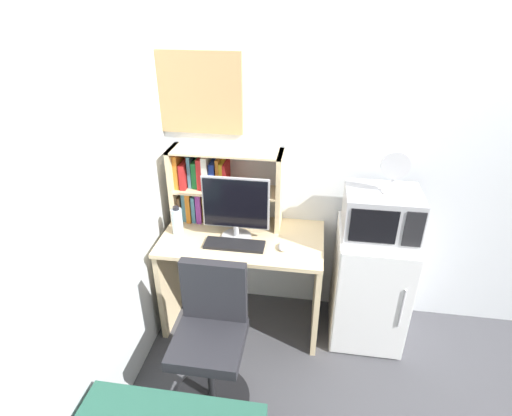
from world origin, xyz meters
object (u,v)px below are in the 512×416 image
(water_bottle, at_px, (177,221))
(wall_corkboard, at_px, (198,93))
(desk_fan, at_px, (395,169))
(monitor, at_px, (236,207))
(computer_mouse, at_px, (283,246))
(desk_chair, at_px, (211,345))
(keyboard, at_px, (235,245))
(mini_fridge, at_px, (369,285))
(microwave, at_px, (381,213))
(hutch_bookshelf, at_px, (211,185))

(water_bottle, distance_m, wall_corkboard, 0.87)
(desk_fan, relative_size, wall_corkboard, 0.46)
(monitor, bearing_deg, wall_corkboard, 134.37)
(computer_mouse, relative_size, desk_chair, 0.11)
(keyboard, bearing_deg, mini_fridge, 8.86)
(microwave, bearing_deg, desk_fan, -9.34)
(water_bottle, height_order, desk_fan, desk_fan)
(computer_mouse, bearing_deg, hutch_bookshelf, 150.96)
(wall_corkboard, bearing_deg, desk_chair, -74.29)
(keyboard, xyz_separation_m, mini_fridge, (0.92, 0.14, -0.34))
(mini_fridge, relative_size, desk_chair, 0.93)
(mini_fridge, bearing_deg, water_bottle, -178.22)
(water_bottle, bearing_deg, keyboard, -13.68)
(wall_corkboard, bearing_deg, monitor, -45.63)
(mini_fridge, xyz_separation_m, desk_fan, (0.03, -0.00, 0.88))
(monitor, relative_size, mini_fridge, 0.52)
(monitor, relative_size, desk_fan, 1.66)
(desk_chair, bearing_deg, mini_fridge, 35.87)
(mini_fridge, height_order, microwave, microwave)
(keyboard, relative_size, microwave, 0.86)
(hutch_bookshelf, bearing_deg, mini_fridge, -8.77)
(microwave, relative_size, desk_chair, 0.50)
(hutch_bookshelf, relative_size, monitor, 1.73)
(microwave, relative_size, wall_corkboard, 0.78)
(hutch_bookshelf, relative_size, wall_corkboard, 1.31)
(computer_mouse, bearing_deg, keyboard, -176.54)
(hutch_bookshelf, height_order, mini_fridge, hutch_bookshelf)
(mini_fridge, bearing_deg, hutch_bookshelf, 171.23)
(computer_mouse, height_order, wall_corkboard, wall_corkboard)
(microwave, bearing_deg, hutch_bookshelf, 171.38)
(hutch_bookshelf, xyz_separation_m, microwave, (1.15, -0.17, -0.03))
(desk_fan, bearing_deg, water_bottle, -178.38)
(hutch_bookshelf, height_order, keyboard, hutch_bookshelf)
(water_bottle, distance_m, desk_chair, 0.87)
(desk_chair, height_order, wall_corkboard, wall_corkboard)
(mini_fridge, bearing_deg, desk_chair, -144.13)
(water_bottle, distance_m, microwave, 1.35)
(monitor, bearing_deg, keyboard, -85.52)
(water_bottle, relative_size, desk_fan, 0.77)
(keyboard, relative_size, water_bottle, 1.92)
(water_bottle, bearing_deg, wall_corkboard, 69.71)
(keyboard, height_order, computer_mouse, computer_mouse)
(keyboard, height_order, water_bottle, water_bottle)
(computer_mouse, height_order, desk_chair, desk_chair)
(desk_chair, bearing_deg, desk_fan, 34.80)
(hutch_bookshelf, distance_m, monitor, 0.31)
(computer_mouse, xyz_separation_m, desk_chair, (-0.35, -0.57, -0.35))
(hutch_bookshelf, relative_size, desk_fan, 2.88)
(hutch_bookshelf, height_order, desk_fan, desk_fan)
(keyboard, bearing_deg, hutch_bookshelf, 125.12)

